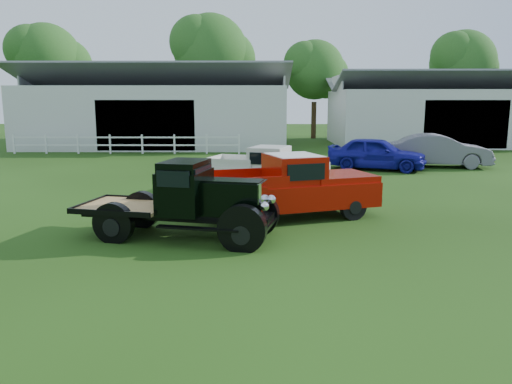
# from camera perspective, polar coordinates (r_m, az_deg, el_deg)

# --- Properties ---
(ground) EXTENTS (120.00, 120.00, 0.00)m
(ground) POSITION_cam_1_polar(r_m,az_deg,el_deg) (11.37, -1.06, -6.31)
(ground) COLOR #19340B
(shed_left) EXTENTS (18.80, 10.20, 5.60)m
(shed_left) POSITION_cam_1_polar(r_m,az_deg,el_deg) (37.60, -10.91, 9.52)
(shed_left) COLOR silver
(shed_left) RESTS_ON ground
(shed_right) EXTENTS (16.80, 9.20, 5.20)m
(shed_right) POSITION_cam_1_polar(r_m,az_deg,el_deg) (40.30, 20.56, 8.82)
(shed_right) COLOR silver
(shed_right) RESTS_ON ground
(fence_rail) EXTENTS (14.20, 0.16, 1.20)m
(fence_rail) POSITION_cam_1_polar(r_m,az_deg,el_deg) (32.09, -14.61, 5.31)
(fence_rail) COLOR white
(fence_rail) RESTS_ON ground
(tree_a) EXTENTS (6.30, 6.30, 10.50)m
(tree_a) POSITION_cam_1_polar(r_m,az_deg,el_deg) (47.59, -22.71, 12.02)
(tree_a) COLOR #274D1A
(tree_a) RESTS_ON ground
(tree_b) EXTENTS (6.90, 6.90, 11.50)m
(tree_b) POSITION_cam_1_polar(r_m,az_deg,el_deg) (45.16, -5.18, 13.53)
(tree_b) COLOR #274D1A
(tree_b) RESTS_ON ground
(tree_c) EXTENTS (5.40, 5.40, 9.00)m
(tree_c) POSITION_cam_1_polar(r_m,az_deg,el_deg) (44.16, 6.69, 11.95)
(tree_c) COLOR #274D1A
(tree_c) RESTS_ON ground
(tree_d) EXTENTS (6.00, 6.00, 10.00)m
(tree_d) POSITION_cam_1_polar(r_m,az_deg,el_deg) (48.29, 22.43, 11.71)
(tree_d) COLOR #274D1A
(tree_d) RESTS_ON ground
(vintage_flatbed) EXTENTS (5.03, 2.85, 1.88)m
(vintage_flatbed) POSITION_cam_1_polar(r_m,az_deg,el_deg) (12.07, -8.49, -0.86)
(vintage_flatbed) COLOR black
(vintage_flatbed) RESTS_ON ground
(red_pickup) EXTENTS (5.32, 3.42, 1.81)m
(red_pickup) POSITION_cam_1_polar(r_m,az_deg,el_deg) (14.01, 3.96, 0.67)
(red_pickup) COLOR #9A0F05
(red_pickup) RESTS_ON ground
(white_pickup) EXTENTS (4.75, 3.07, 1.63)m
(white_pickup) POSITION_cam_1_polar(r_m,az_deg,el_deg) (17.89, 1.28, 2.52)
(white_pickup) COLOR beige
(white_pickup) RESTS_ON ground
(misc_car_blue) EXTENTS (4.95, 3.37, 1.56)m
(misc_car_blue) POSITION_cam_1_polar(r_m,az_deg,el_deg) (24.54, 13.59, 4.31)
(misc_car_blue) COLOR navy
(misc_car_blue) RESTS_ON ground
(misc_car_grey) EXTENTS (5.15, 2.53, 1.62)m
(misc_car_grey) POSITION_cam_1_polar(r_m,az_deg,el_deg) (26.47, 20.13, 4.46)
(misc_car_grey) COLOR #5E5C66
(misc_car_grey) RESTS_ON ground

